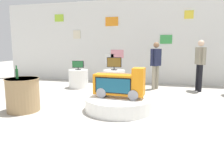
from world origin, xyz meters
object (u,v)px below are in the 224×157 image
main_display_pedestal (119,104)px  novelty_firetruck_tv (120,85)px  display_pedestal_center_rear (78,79)px  shopper_browsing_near_truck (200,62)px  tv_on_center_rear (78,65)px  shopper_browsing_rear (156,62)px  bottle_on_side_table (17,73)px  display_pedestal_right_rear (114,79)px  tv_on_right_rear (114,63)px  side_table_round (23,94)px

main_display_pedestal → novelty_firetruck_tv: (0.02, -0.01, 0.45)m
display_pedestal_center_rear → shopper_browsing_near_truck: 4.25m
tv_on_center_rear → display_pedestal_center_rear: bearing=72.7°
shopper_browsing_near_truck → shopper_browsing_rear: size_ratio=1.03×
tv_on_center_rear → bottle_on_side_table: 3.00m
bottle_on_side_table → main_display_pedestal: bearing=17.5°
display_pedestal_right_rear → novelty_firetruck_tv: bearing=-73.4°
tv_on_center_rear → tv_on_right_rear: (1.29, 0.23, 0.08)m
tv_on_center_rear → shopper_browsing_near_truck: (4.17, 0.44, 0.17)m
display_pedestal_right_rear → shopper_browsing_near_truck: (2.88, 0.21, 0.67)m
novelty_firetruck_tv → shopper_browsing_near_truck: size_ratio=0.71×
tv_on_right_rear → side_table_round: size_ratio=0.68×
main_display_pedestal → tv_on_center_rear: tv_on_center_rear is taller
main_display_pedestal → shopper_browsing_near_truck: size_ratio=0.94×
tv_on_center_rear → novelty_firetruck_tv: bearing=-48.4°
tv_on_center_rear → shopper_browsing_rear: bearing=8.7°
display_pedestal_right_rear → tv_on_right_rear: tv_on_right_rear is taller
bottle_on_side_table → shopper_browsing_rear: 4.49m
display_pedestal_center_rear → display_pedestal_right_rear: (1.29, 0.23, 0.00)m
main_display_pedestal → display_pedestal_right_rear: display_pedestal_right_rear is taller
main_display_pedestal → shopper_browsing_rear: 2.92m
main_display_pedestal → shopper_browsing_rear: (0.71, 2.72, 0.81)m
tv_on_center_rear → tv_on_right_rear: size_ratio=0.77×
display_pedestal_center_rear → side_table_round: 2.93m
display_pedestal_center_rear → tv_on_center_rear: (-0.00, -0.00, 0.50)m
tv_on_center_rear → display_pedestal_right_rear: bearing=10.2°
main_display_pedestal → tv_on_center_rear: (-2.02, 2.30, 0.68)m
tv_on_right_rear → shopper_browsing_rear: size_ratio=0.32×
tv_on_center_rear → tv_on_right_rear: tv_on_right_rear is taller
tv_on_right_rear → side_table_round: (-1.40, -3.15, -0.51)m
display_pedestal_right_rear → side_table_round: side_table_round is taller
bottle_on_side_table → shopper_browsing_near_truck: 5.55m
display_pedestal_center_rear → tv_on_right_rear: bearing=9.9°
tv_on_center_rear → shopper_browsing_near_truck: shopper_browsing_near_truck is taller
side_table_round → shopper_browsing_near_truck: bearing=38.1°
bottle_on_side_table → shopper_browsing_rear: (2.92, 3.41, 0.07)m
main_display_pedestal → tv_on_right_rear: bearing=106.2°
tv_on_right_rear → side_table_round: tv_on_right_rear is taller
main_display_pedestal → shopper_browsing_near_truck: (2.15, 2.74, 0.85)m
display_pedestal_right_rear → shopper_browsing_rear: bearing=7.4°
shopper_browsing_near_truck → shopper_browsing_rear: bearing=-179.2°
tv_on_right_rear → bottle_on_side_table: (-1.47, -3.22, -0.02)m
display_pedestal_right_rear → shopper_browsing_rear: size_ratio=0.47×
display_pedestal_right_rear → shopper_browsing_near_truck: size_ratio=0.46×
novelty_firetruck_tv → bottle_on_side_table: (-2.23, -0.69, 0.29)m
tv_on_right_rear → main_display_pedestal: bearing=-73.8°
main_display_pedestal → display_pedestal_center_rear: display_pedestal_center_rear is taller
display_pedestal_center_rear → side_table_round: (-0.11, -2.92, 0.06)m
side_table_round → shopper_browsing_rear: 4.43m
bottle_on_side_table → display_pedestal_right_rear: bearing=65.4°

